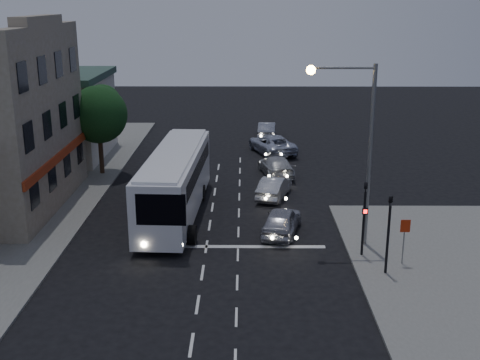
{
  "coord_description": "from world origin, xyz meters",
  "views": [
    {
      "loc": [
        1.88,
        -26.05,
        11.99
      ],
      "look_at": [
        1.67,
        6.38,
        2.2
      ],
      "focal_mm": 45.0,
      "sensor_mm": 36.0,
      "label": 1
    }
  ],
  "objects_px": {
    "car_sedan_a": "(274,187)",
    "traffic_signal_main": "(364,210)",
    "streetlight": "(358,135)",
    "car_sedan_b": "(276,166)",
    "regulatory_sign": "(405,234)",
    "car_suv": "(282,221)",
    "car_sedan_c": "(272,144)",
    "car_extra": "(267,130)",
    "street_tree": "(98,112)",
    "tour_bus": "(175,181)",
    "traffic_signal_side": "(389,225)"
  },
  "relations": [
    {
      "from": "car_suv",
      "to": "streetlight",
      "type": "height_order",
      "value": "streetlight"
    },
    {
      "from": "tour_bus",
      "to": "streetlight",
      "type": "distance_m",
      "value": 10.97
    },
    {
      "from": "car_sedan_a",
      "to": "car_sedan_b",
      "type": "height_order",
      "value": "car_sedan_b"
    },
    {
      "from": "car_sedan_c",
      "to": "streetlight",
      "type": "relative_size",
      "value": 0.61
    },
    {
      "from": "car_sedan_c",
      "to": "regulatory_sign",
      "type": "distance_m",
      "value": 22.05
    },
    {
      "from": "car_sedan_a",
      "to": "streetlight",
      "type": "height_order",
      "value": "streetlight"
    },
    {
      "from": "car_sedan_c",
      "to": "streetlight",
      "type": "bearing_deg",
      "value": 79.81
    },
    {
      "from": "car_suv",
      "to": "regulatory_sign",
      "type": "relative_size",
      "value": 1.92
    },
    {
      "from": "car_sedan_c",
      "to": "regulatory_sign",
      "type": "bearing_deg",
      "value": 83.78
    },
    {
      "from": "car_extra",
      "to": "streetlight",
      "type": "relative_size",
      "value": 0.48
    },
    {
      "from": "car_sedan_b",
      "to": "car_sedan_c",
      "type": "distance_m",
      "value": 6.29
    },
    {
      "from": "streetlight",
      "to": "street_tree",
      "type": "xyz_separation_m",
      "value": [
        -15.55,
        12.82,
        -1.23
      ]
    },
    {
      "from": "car_sedan_b",
      "to": "streetlight",
      "type": "distance_m",
      "value": 14.03
    },
    {
      "from": "tour_bus",
      "to": "car_suv",
      "type": "xyz_separation_m",
      "value": [
        5.9,
        -2.81,
        -1.34
      ]
    },
    {
      "from": "streetlight",
      "to": "car_extra",
      "type": "bearing_deg",
      "value": 97.79
    },
    {
      "from": "car_extra",
      "to": "regulatory_sign",
      "type": "xyz_separation_m",
      "value": [
        5.34,
        -27.18,
        0.89
      ]
    },
    {
      "from": "car_sedan_b",
      "to": "traffic_signal_side",
      "type": "bearing_deg",
      "value": 93.92
    },
    {
      "from": "traffic_signal_main",
      "to": "car_sedan_b",
      "type": "bearing_deg",
      "value": 103.64
    },
    {
      "from": "traffic_signal_side",
      "to": "traffic_signal_main",
      "type": "bearing_deg",
      "value": 109.49
    },
    {
      "from": "street_tree",
      "to": "car_suv",
      "type": "bearing_deg",
      "value": -42.85
    },
    {
      "from": "traffic_signal_main",
      "to": "regulatory_sign",
      "type": "xyz_separation_m",
      "value": [
        1.7,
        -1.01,
        -0.82
      ]
    },
    {
      "from": "car_suv",
      "to": "car_sedan_b",
      "type": "xyz_separation_m",
      "value": [
        0.28,
        11.1,
        -0.04
      ]
    },
    {
      "from": "car_sedan_a",
      "to": "traffic_signal_main",
      "type": "bearing_deg",
      "value": 129.43
    },
    {
      "from": "car_extra",
      "to": "car_suv",
      "type": "bearing_deg",
      "value": 94.2
    },
    {
      "from": "tour_bus",
      "to": "streetlight",
      "type": "relative_size",
      "value": 1.39
    },
    {
      "from": "car_extra",
      "to": "street_tree",
      "type": "relative_size",
      "value": 0.69
    },
    {
      "from": "car_suv",
      "to": "car_extra",
      "type": "relative_size",
      "value": 0.98
    },
    {
      "from": "car_sedan_b",
      "to": "tour_bus",
      "type": "bearing_deg",
      "value": 42.82
    },
    {
      "from": "car_suv",
      "to": "traffic_signal_side",
      "type": "distance_m",
      "value": 6.88
    },
    {
      "from": "car_sedan_a",
      "to": "streetlight",
      "type": "xyz_separation_m",
      "value": [
        3.56,
        -7.69,
        5.07
      ]
    },
    {
      "from": "car_sedan_c",
      "to": "car_suv",
      "type": "bearing_deg",
      "value": 69.41
    },
    {
      "from": "car_sedan_c",
      "to": "traffic_signal_main",
      "type": "xyz_separation_m",
      "value": [
        3.44,
        -20.41,
        1.66
      ]
    },
    {
      "from": "car_sedan_a",
      "to": "traffic_signal_main",
      "type": "relative_size",
      "value": 0.99
    },
    {
      "from": "car_sedan_a",
      "to": "streetlight",
      "type": "distance_m",
      "value": 9.87
    },
    {
      "from": "regulatory_sign",
      "to": "streetlight",
      "type": "xyz_separation_m",
      "value": [
        -1.96,
        2.44,
        4.14
      ]
    },
    {
      "from": "car_suv",
      "to": "car_sedan_a",
      "type": "relative_size",
      "value": 1.04
    },
    {
      "from": "traffic_signal_main",
      "to": "car_sedan_c",
      "type": "bearing_deg",
      "value": 99.58
    },
    {
      "from": "car_suv",
      "to": "car_sedan_c",
      "type": "bearing_deg",
      "value": -77.68
    },
    {
      "from": "tour_bus",
      "to": "traffic_signal_side",
      "type": "xyz_separation_m",
      "value": [
        10.31,
        -7.81,
        0.37
      ]
    },
    {
      "from": "regulatory_sign",
      "to": "car_sedan_b",
      "type": "bearing_deg",
      "value": 108.71
    },
    {
      "from": "car_suv",
      "to": "traffic_signal_main",
      "type": "relative_size",
      "value": 1.03
    },
    {
      "from": "traffic_signal_side",
      "to": "streetlight",
      "type": "relative_size",
      "value": 0.46
    },
    {
      "from": "car_suv",
      "to": "streetlight",
      "type": "relative_size",
      "value": 0.47
    },
    {
      "from": "regulatory_sign",
      "to": "car_suv",
      "type": "bearing_deg",
      "value": 143.26
    },
    {
      "from": "tour_bus",
      "to": "car_sedan_c",
      "type": "distance_m",
      "value": 15.88
    },
    {
      "from": "traffic_signal_side",
      "to": "car_sedan_b",
      "type": "bearing_deg",
      "value": 104.37
    },
    {
      "from": "car_sedan_a",
      "to": "car_sedan_c",
      "type": "bearing_deg",
      "value": -75.15
    },
    {
      "from": "car_sedan_b",
      "to": "streetlight",
      "type": "height_order",
      "value": "streetlight"
    },
    {
      "from": "tour_bus",
      "to": "traffic_signal_side",
      "type": "distance_m",
      "value": 12.94
    },
    {
      "from": "car_sedan_a",
      "to": "car_sedan_c",
      "type": "height_order",
      "value": "car_sedan_c"
    }
  ]
}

